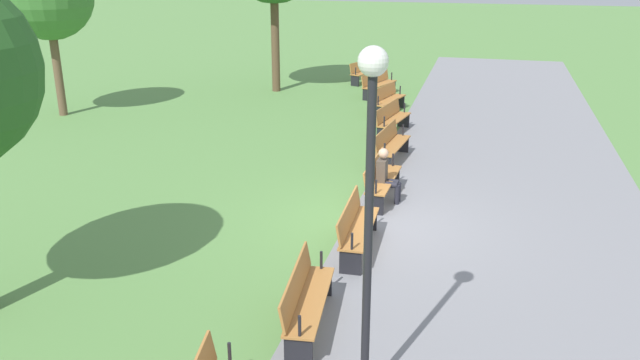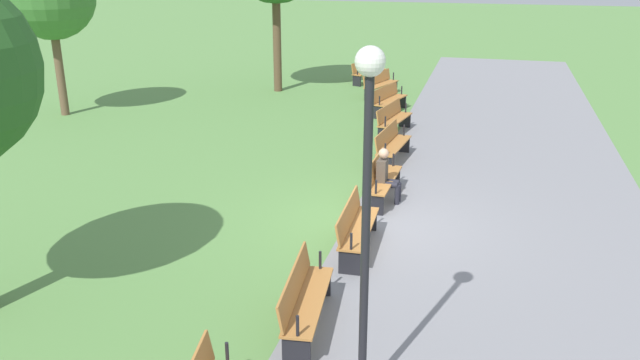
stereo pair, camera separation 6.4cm
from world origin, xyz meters
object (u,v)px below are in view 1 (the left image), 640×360
Objects in this scene: bench_4 at (391,144)px; bench_3 at (392,118)px; bench_7 at (305,297)px; bench_6 at (356,226)px; bench_5 at (381,178)px; bench_1 at (378,83)px; person_seated at (386,174)px; bench_2 at (387,99)px; bench_0 at (366,71)px; lamp_post at (370,170)px.

bench_3 is at bearing -165.88° from bench_4.
bench_3 is 1.01× the size of bench_7.
bench_4 and bench_6 have the same top height.
bench_3 is 1.01× the size of bench_4.
bench_1 is at bearing -167.91° from bench_5.
bench_7 is 1.70× the size of person_seated.
bench_2 is 10.68m from bench_6.
bench_0 is 8.02m from bench_3.
bench_0 is 5.35m from bench_2.
bench_7 is 5.21m from person_seated.
bench_0 is at bearing -178.01° from bench_7.
bench_2 is at bearing -157.81° from bench_3.
bench_1 is 15.96m from bench_7.
bench_1 and bench_4 have the same top height.
bench_2 is 1.01× the size of bench_7.
bench_0 and bench_6 have the same top height.
bench_1 is at bearing -149.74° from bench_2.
bench_6 is (8.00, 0.56, 0.00)m from bench_3.
bench_4 is at bearing 36.33° from bench_0.
bench_1 and bench_2 have the same top height.
lamp_post is (3.99, 0.93, 2.45)m from bench_6.
bench_2 is (5.09, 1.67, 0.00)m from bench_0.
bench_3 and bench_5 have the same top height.
bench_2 is 13.33m from bench_7.
bench_2 is at bearing -169.92° from bench_5.
lamp_post reaches higher than bench_7.
bench_0 is 10.68m from bench_4.
lamp_post reaches higher than person_seated.
bench_2 and bench_6 have the same top height.
bench_0 and bench_7 have the same top height.
lamp_post is (9.34, 1.12, 2.45)m from bench_4.
person_seated reaches higher than bench_7.
bench_1 is at bearing -167.32° from person_seated.
bench_7 is at bearing 0.01° from bench_5.
bench_3 is at bearing 175.95° from bench_7.
lamp_post is at bearing 9.95° from bench_5.
lamp_post is at bearing 11.09° from bench_6.
bench_4 and bench_5 have the same top height.
bench_5 is 5.35m from bench_7.
bench_3 and bench_7 have the same top height.
bench_1 is at bearing -170.76° from lamp_post.
person_seated reaches higher than bench_4.
bench_7 is (5.35, -0.19, 0.00)m from bench_5.
bench_6 is at bearing -166.89° from lamp_post.
bench_1 is 1.00× the size of bench_2.
bench_4 is at bearing 30.28° from bench_1.
bench_0 is 18.56m from bench_7.
bench_1 is 5.35m from bench_3.
bench_5 and bench_7 have the same top height.
person_seated reaches higher than bench_6.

